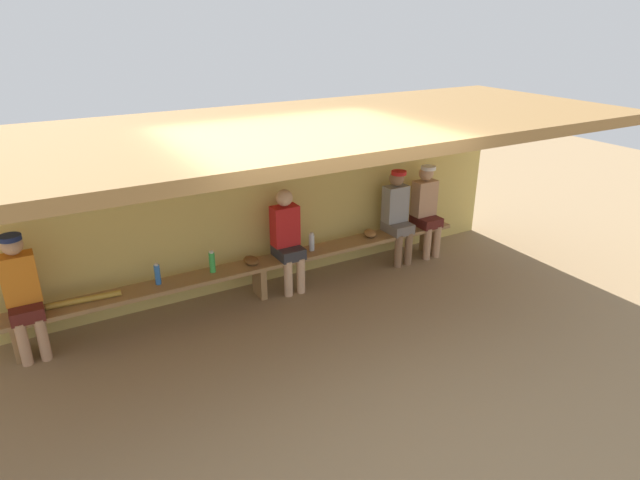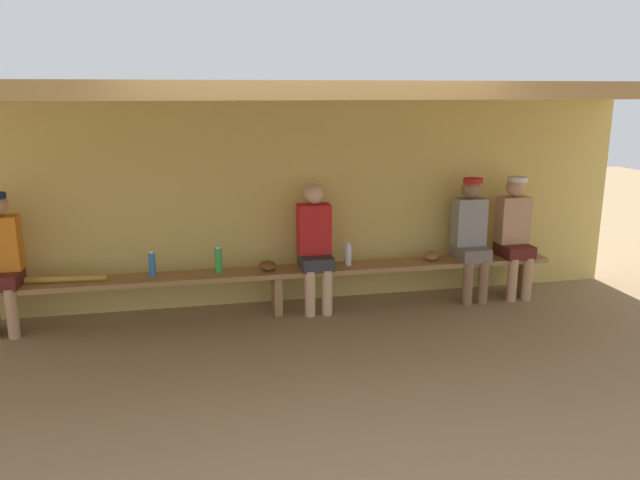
% 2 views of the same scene
% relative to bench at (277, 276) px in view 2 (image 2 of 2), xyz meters
% --- Properties ---
extents(ground_plane, '(24.00, 24.00, 0.00)m').
position_rel_bench_xyz_m(ground_plane, '(0.00, -1.55, -0.39)').
color(ground_plane, '#937754').
extents(back_wall, '(8.00, 0.20, 2.20)m').
position_rel_bench_xyz_m(back_wall, '(0.00, 0.45, 0.71)').
color(back_wall, '#D8BC60').
rests_on(back_wall, ground).
extents(dugout_roof, '(8.00, 2.80, 0.12)m').
position_rel_bench_xyz_m(dugout_roof, '(0.00, -0.85, 1.87)').
color(dugout_roof, olive).
rests_on(dugout_roof, back_wall).
extents(bench, '(6.00, 0.36, 0.46)m').
position_rel_bench_xyz_m(bench, '(0.00, 0.00, 0.00)').
color(bench, '#9E7547').
rests_on(bench, ground).
extents(player_with_sunglasses, '(0.34, 0.42, 1.34)m').
position_rel_bench_xyz_m(player_with_sunglasses, '(2.67, 0.00, 0.36)').
color(player_with_sunglasses, '#591E19').
rests_on(player_with_sunglasses, ground).
extents(player_near_post, '(0.34, 0.42, 1.34)m').
position_rel_bench_xyz_m(player_near_post, '(0.41, 0.00, 0.34)').
color(player_near_post, '#333338').
rests_on(player_near_post, ground).
extents(player_rightmost, '(0.34, 0.42, 1.34)m').
position_rel_bench_xyz_m(player_rightmost, '(-2.60, 0.00, 0.36)').
color(player_rightmost, '#591E19').
rests_on(player_rightmost, ground).
extents(player_in_white, '(0.34, 0.42, 1.34)m').
position_rel_bench_xyz_m(player_in_white, '(2.14, 0.00, 0.36)').
color(player_in_white, slate).
rests_on(player_in_white, ground).
extents(water_bottle_orange, '(0.07, 0.07, 0.27)m').
position_rel_bench_xyz_m(water_bottle_orange, '(-0.59, 0.03, 0.20)').
color(water_bottle_orange, green).
rests_on(water_bottle_orange, bench).
extents(water_bottle_blue, '(0.07, 0.07, 0.25)m').
position_rel_bench_xyz_m(water_bottle_blue, '(0.77, 0.01, 0.19)').
color(water_bottle_blue, silver).
rests_on(water_bottle_blue, bench).
extents(water_bottle_green, '(0.07, 0.07, 0.26)m').
position_rel_bench_xyz_m(water_bottle_green, '(-1.24, 0.04, 0.20)').
color(water_bottle_green, blue).
rests_on(water_bottle_green, bench).
extents(baseball_glove_worn, '(0.24, 0.28, 0.09)m').
position_rel_bench_xyz_m(baseball_glove_worn, '(1.71, 0.04, 0.12)').
color(baseball_glove_worn, olive).
rests_on(baseball_glove_worn, bench).
extents(baseball_glove_dark_brown, '(0.20, 0.26, 0.09)m').
position_rel_bench_xyz_m(baseball_glove_dark_brown, '(-0.09, 0.02, 0.12)').
color(baseball_glove_dark_brown, brown).
rests_on(baseball_glove_dark_brown, bench).
extents(baseball_bat, '(0.76, 0.12, 0.07)m').
position_rel_bench_xyz_m(baseball_bat, '(-2.04, -0.00, 0.11)').
color(baseball_bat, '#B28C33').
rests_on(baseball_bat, bench).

